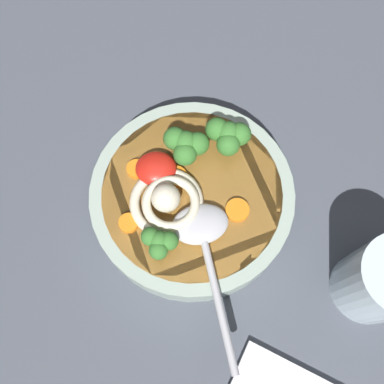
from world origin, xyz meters
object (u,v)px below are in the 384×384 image
soup_bowl (192,199)px  soup_spoon (203,237)px  drinking_glass (382,281)px  noodle_pile (167,201)px

soup_bowl → soup_spoon: size_ratio=1.29×
soup_bowl → soup_spoon: soup_spoon is taller
soup_bowl → soup_spoon: (1.33, -5.16, 3.11)cm
soup_bowl → drinking_glass: 21.72cm
soup_bowl → noodle_pile: size_ratio=2.58×
noodle_pile → drinking_glass: bearing=-18.6°
soup_bowl → drinking_glass: (19.61, -8.98, 2.53)cm
noodle_pile → soup_spoon: 5.30cm
soup_bowl → noodle_pile: (-2.54, -1.55, 3.40)cm
soup_spoon → soup_bowl: bearing=180.0°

